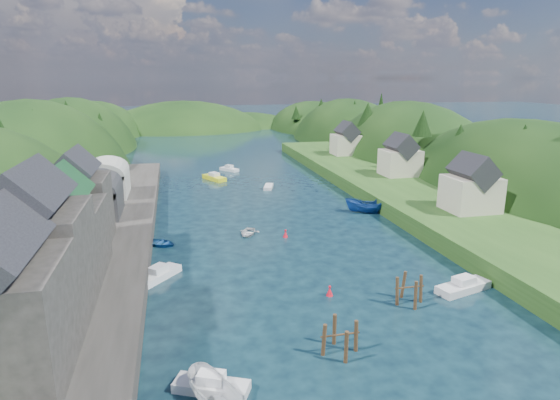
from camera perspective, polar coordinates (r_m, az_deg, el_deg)
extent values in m
plane|color=black|center=(89.67, -3.13, 0.98)|extent=(600.00, 600.00, 0.00)
ellipsoid|color=black|center=(118.90, -27.21, -1.76)|extent=(44.00, 75.56, 52.00)
ellipsoid|color=black|center=(159.64, -23.63, 2.72)|extent=(44.00, 75.56, 48.19)
ellipsoid|color=black|center=(200.21, -21.58, 5.58)|extent=(44.00, 75.56, 39.00)
ellipsoid|color=black|center=(94.87, 27.04, -4.77)|extent=(36.00, 75.56, 44.49)
ellipsoid|color=black|center=(129.33, 14.97, 0.93)|extent=(36.00, 75.56, 48.00)
ellipsoid|color=black|center=(167.56, 8.20, 4.54)|extent=(36.00, 75.56, 44.49)
ellipsoid|color=black|center=(206.61, 4.04, 6.96)|extent=(36.00, 75.56, 36.00)
ellipsoid|color=black|center=(208.30, -11.52, 5.74)|extent=(80.00, 60.00, 44.00)
ellipsoid|color=black|center=(220.86, -4.26, 5.96)|extent=(70.00, 56.00, 36.00)
cone|color=black|center=(89.28, -30.93, 6.91)|extent=(4.18, 4.18, 6.13)
cone|color=black|center=(103.45, -27.79, 8.24)|extent=(4.73, 4.73, 5.63)
cone|color=black|center=(111.30, -27.66, 8.81)|extent=(4.34, 4.34, 6.84)
cone|color=black|center=(121.69, -24.17, 7.52)|extent=(5.28, 5.28, 5.81)
cone|color=black|center=(135.43, -24.55, 9.60)|extent=(4.77, 4.77, 6.55)
cone|color=black|center=(142.64, -21.08, 8.77)|extent=(4.07, 4.07, 5.89)
cone|color=black|center=(157.31, -23.27, 9.23)|extent=(4.56, 4.56, 7.63)
cone|color=black|center=(163.17, -22.36, 8.85)|extent=(4.75, 4.75, 4.87)
cone|color=black|center=(175.68, -21.96, 9.49)|extent=(4.27, 4.27, 6.42)
cone|color=black|center=(85.27, 27.53, 6.12)|extent=(5.03, 5.03, 6.23)
cone|color=black|center=(94.64, 21.05, 6.77)|extent=(5.29, 5.29, 6.26)
cone|color=black|center=(101.76, 17.00, 8.95)|extent=(4.07, 4.07, 5.36)
cone|color=black|center=(110.98, 18.07, 7.18)|extent=(3.40, 3.40, 5.69)
cone|color=black|center=(121.53, 14.82, 9.37)|extent=(4.94, 4.94, 7.92)
cone|color=black|center=(124.80, 10.63, 10.23)|extent=(5.25, 5.25, 6.09)
cone|color=black|center=(140.27, 12.19, 10.92)|extent=(3.36, 3.36, 8.74)
cone|color=black|center=(154.06, 9.06, 10.58)|extent=(4.57, 4.57, 7.18)
cone|color=black|center=(168.35, 7.28, 10.30)|extent=(3.59, 3.59, 5.68)
cone|color=black|center=(171.43, 5.04, 11.30)|extent=(4.14, 4.14, 5.54)
cone|color=black|center=(185.30, 1.98, 10.64)|extent=(3.83, 3.83, 5.26)
cube|color=#2D2B28|center=(60.15, -21.18, -5.94)|extent=(12.00, 110.00, 2.00)
cube|color=#234719|center=(61.55, -27.68, -5.94)|extent=(12.00, 110.00, 2.50)
cube|color=#2D2B28|center=(35.39, -31.00, -12.88)|extent=(8.00, 9.00, 8.00)
cube|color=#2D2B28|center=(43.09, -27.53, -6.92)|extent=(8.00, 9.00, 9.00)
cube|color=black|center=(41.56, -28.41, 0.12)|extent=(5.88, 9.36, 5.88)
cube|color=#2D2B28|center=(51.66, -25.01, -4.38)|extent=(8.00, 9.00, 7.00)
cube|color=#1E592D|center=(50.49, -25.55, 0.42)|extent=(5.88, 9.36, 5.88)
cube|color=#2D2B28|center=(59.97, -23.37, -1.19)|extent=(7.00, 8.00, 8.00)
cube|color=black|center=(58.94, -23.84, 3.34)|extent=(5.15, 8.32, 5.15)
cube|color=#2D2D30|center=(71.91, -21.59, -0.18)|extent=(7.00, 9.00, 4.00)
cylinder|color=#2D2D30|center=(71.46, -21.74, 1.37)|extent=(7.00, 9.00, 7.00)
cube|color=#B2B2A8|center=(83.48, -20.44, 1.87)|extent=(7.00, 9.00, 4.00)
cylinder|color=#B2B2A8|center=(83.10, -20.56, 3.21)|extent=(7.00, 9.00, 7.00)
cube|color=#234719|center=(87.91, 14.29, 1.07)|extent=(16.00, 120.00, 2.40)
cube|color=beige|center=(73.13, 22.22, 0.72)|extent=(7.00, 6.00, 5.00)
cube|color=black|center=(72.46, 22.48, 3.28)|extent=(5.15, 6.24, 5.15)
cube|color=beige|center=(95.95, 14.41, 4.44)|extent=(7.00, 6.00, 5.00)
cube|color=black|center=(95.44, 14.54, 6.41)|extent=(5.15, 6.24, 5.15)
cube|color=beige|center=(119.92, 8.12, 6.71)|extent=(7.00, 6.00, 5.00)
cube|color=black|center=(119.51, 8.18, 8.29)|extent=(5.15, 6.24, 5.15)
cylinder|color=#382314|center=(39.13, 9.24, -16.40)|extent=(0.32, 0.32, 3.32)
cylinder|color=#382314|center=(39.77, 6.64, -15.75)|extent=(0.32, 0.32, 3.32)
cylinder|color=#382314|center=(38.30, 5.35, -17.00)|extent=(0.32, 0.32, 3.32)
cylinder|color=#382314|center=(37.63, 8.05, -17.72)|extent=(0.32, 0.32, 3.32)
cylinder|color=#382314|center=(38.40, 7.35, -15.98)|extent=(3.22, 0.16, 0.16)
cylinder|color=#382314|center=(48.05, 16.79, -10.63)|extent=(0.32, 0.32, 3.43)
cylinder|color=#382314|center=(48.47, 14.76, -10.25)|extent=(0.32, 0.32, 3.43)
cylinder|color=#382314|center=(46.94, 14.09, -11.06)|extent=(0.32, 0.32, 3.43)
cylinder|color=#382314|center=(46.51, 16.18, -11.46)|extent=(0.32, 0.32, 3.43)
cylinder|color=#382314|center=(47.24, 15.50, -10.20)|extent=(2.99, 0.16, 0.16)
cone|color=red|center=(47.86, 6.08, -11.03)|extent=(0.70, 0.70, 0.90)
sphere|color=red|center=(47.64, 6.09, -10.49)|extent=(0.30, 0.30, 0.30)
cone|color=red|center=(64.15, 0.67, -4.16)|extent=(0.70, 0.70, 0.90)
sphere|color=red|center=(63.99, 0.68, -3.74)|extent=(0.30, 0.30, 0.30)
cube|color=silver|center=(92.58, -1.41, 1.62)|extent=(2.79, 4.78, 0.64)
imported|color=silver|center=(33.45, -7.92, -22.49)|extent=(4.32, 6.31, 2.28)
cube|color=yellow|center=(101.15, -8.01, 2.67)|extent=(4.85, 6.80, 0.91)
cube|color=silver|center=(100.97, -8.03, 3.14)|extent=(2.37, 2.72, 0.70)
cube|color=silver|center=(35.29, -8.35, -21.61)|extent=(5.52, 3.76, 0.74)
cube|color=silver|center=(34.85, -8.40, -20.60)|extent=(2.18, 1.87, 0.70)
imported|color=navy|center=(76.58, 10.23, -0.79)|extent=(6.66, 4.95, 2.42)
cube|color=white|center=(110.74, -6.21, 3.71)|extent=(4.38, 5.04, 0.71)
cube|color=silver|center=(110.60, -6.22, 4.09)|extent=(2.00, 2.12, 0.70)
imported|color=#194C8D|center=(63.11, -14.37, -5.09)|extent=(5.45, 5.17, 0.92)
cube|color=white|center=(53.04, -14.58, -8.90)|extent=(5.05, 5.53, 0.79)
cube|color=silver|center=(52.74, -14.64, -8.12)|extent=(2.27, 2.35, 0.70)
cube|color=silver|center=(52.11, 21.42, -9.88)|extent=(6.40, 3.57, 0.85)
cube|color=silver|center=(51.79, 21.51, -9.06)|extent=(2.43, 1.93, 0.70)
imported|color=silver|center=(65.41, -3.96, -4.00)|extent=(4.13, 4.75, 0.82)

